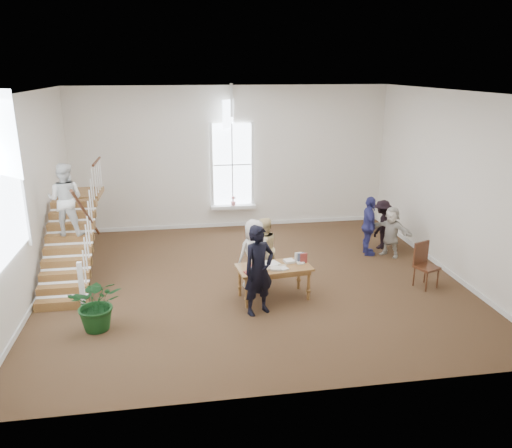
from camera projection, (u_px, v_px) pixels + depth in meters
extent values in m
plane|color=#46321B|center=(253.00, 280.00, 12.29)|extent=(10.00, 10.00, 0.00)
plane|color=silver|center=(232.00, 158.00, 15.85)|extent=(10.00, 0.00, 10.00)
plane|color=silver|center=(299.00, 264.00, 7.37)|extent=(10.00, 0.00, 10.00)
plane|color=silver|center=(27.00, 200.00, 10.87)|extent=(0.00, 9.00, 9.00)
plane|color=silver|center=(452.00, 184.00, 12.35)|extent=(0.00, 9.00, 9.00)
plane|color=white|center=(253.00, 92.00, 10.93)|extent=(10.00, 10.00, 0.00)
cube|color=white|center=(233.00, 207.00, 16.15)|extent=(1.45, 0.28, 0.10)
plane|color=white|center=(232.00, 165.00, 15.85)|extent=(2.60, 0.00, 2.60)
plane|color=white|center=(231.00, 114.00, 15.37)|extent=(0.60, 0.60, 0.85)
plane|color=white|center=(5.00, 202.00, 9.36)|extent=(0.00, 2.40, 2.40)
cube|color=white|center=(233.00, 224.00, 16.48)|extent=(10.00, 0.04, 0.12)
imported|color=pink|center=(233.00, 201.00, 16.06)|extent=(0.17, 0.17, 0.30)
cube|color=brown|center=(62.00, 304.00, 10.86)|extent=(1.10, 0.30, 0.20)
cube|color=brown|center=(63.00, 289.00, 11.08)|extent=(1.10, 0.30, 0.20)
cube|color=brown|center=(65.00, 276.00, 11.31)|extent=(1.10, 0.30, 0.20)
cube|color=brown|center=(67.00, 263.00, 11.53)|extent=(1.10, 0.30, 0.20)
cube|color=brown|center=(68.00, 250.00, 11.75)|extent=(1.10, 0.30, 0.20)
cube|color=brown|center=(70.00, 238.00, 11.97)|extent=(1.10, 0.30, 0.20)
cube|color=brown|center=(71.00, 226.00, 12.19)|extent=(1.10, 0.30, 0.20)
cube|color=brown|center=(73.00, 215.00, 12.42)|extent=(1.10, 0.30, 0.20)
cube|color=brown|center=(74.00, 204.00, 12.64)|extent=(1.10, 0.30, 0.20)
cube|color=brown|center=(80.00, 194.00, 13.48)|extent=(1.10, 1.20, 0.12)
cube|color=white|center=(82.00, 286.00, 10.66)|extent=(0.10, 0.10, 1.10)
cylinder|color=#3C2310|center=(87.00, 215.00, 11.57)|extent=(0.07, 2.74, 1.86)
imported|color=silver|center=(65.00, 199.00, 11.68)|extent=(0.94, 0.79, 1.72)
cube|color=brown|center=(274.00, 267.00, 11.15)|extent=(1.73, 1.02, 0.05)
cube|color=brown|center=(274.00, 271.00, 11.17)|extent=(1.59, 0.88, 0.10)
cylinder|color=brown|center=(247.00, 293.00, 10.79)|extent=(0.07, 0.07, 0.72)
cylinder|color=brown|center=(309.00, 285.00, 11.17)|extent=(0.07, 0.07, 0.72)
cylinder|color=brown|center=(239.00, 282.00, 11.36)|extent=(0.07, 0.07, 0.72)
cylinder|color=brown|center=(299.00, 275.00, 11.74)|extent=(0.07, 0.07, 0.72)
cube|color=silver|center=(274.00, 263.00, 11.25)|extent=(0.31, 0.35, 0.04)
cube|color=beige|center=(269.00, 263.00, 11.30)|extent=(0.27, 0.32, 0.03)
cube|color=tan|center=(266.00, 268.00, 10.99)|extent=(0.22, 0.26, 0.03)
cube|color=silver|center=(283.00, 269.00, 10.97)|extent=(0.24, 0.24, 0.03)
cube|color=#4C5972|center=(252.00, 269.00, 10.92)|extent=(0.21, 0.24, 0.04)
cube|color=maroon|center=(250.00, 273.00, 10.75)|extent=(0.25, 0.30, 0.03)
cube|color=white|center=(274.00, 266.00, 11.11)|extent=(0.18, 0.20, 0.03)
cube|color=#BFB299|center=(260.00, 268.00, 10.97)|extent=(0.33, 0.36, 0.05)
cube|color=silver|center=(300.00, 261.00, 11.39)|extent=(0.18, 0.30, 0.04)
cube|color=beige|center=(275.00, 269.00, 10.96)|extent=(0.25, 0.25, 0.05)
cube|color=tan|center=(283.00, 267.00, 11.06)|extent=(0.17, 0.28, 0.03)
cube|color=silver|center=(289.00, 261.00, 11.36)|extent=(0.26, 0.26, 0.06)
cube|color=#4C5972|center=(260.00, 270.00, 10.84)|extent=(0.21, 0.23, 0.06)
cube|color=maroon|center=(253.00, 266.00, 11.11)|extent=(0.22, 0.24, 0.02)
cube|color=white|center=(270.00, 264.00, 11.20)|extent=(0.27, 0.30, 0.04)
cube|color=#BFB299|center=(300.00, 263.00, 11.32)|extent=(0.18, 0.24, 0.03)
imported|color=black|center=(259.00, 270.00, 10.40)|extent=(0.84, 0.72, 1.95)
imported|color=beige|center=(254.00, 255.00, 11.63)|extent=(0.96, 0.78, 1.69)
imported|color=beige|center=(263.00, 249.00, 12.16)|extent=(0.95, 0.88, 1.57)
imported|color=navy|center=(369.00, 226.00, 13.76)|extent=(0.57, 1.03, 1.66)
imported|color=black|center=(382.00, 224.00, 14.31)|extent=(1.00, 1.04, 1.42)
imported|color=beige|center=(391.00, 232.00, 13.70)|extent=(1.17, 1.26, 1.41)
imported|color=#133D17|center=(98.00, 303.00, 9.85)|extent=(1.02, 0.89, 1.13)
cube|color=#3C2310|center=(427.00, 267.00, 11.78)|extent=(0.61, 0.61, 0.06)
cube|color=#3C2310|center=(421.00, 253.00, 11.86)|extent=(0.45, 0.22, 0.56)
cylinder|color=#3C2310|center=(427.00, 282.00, 11.60)|extent=(0.04, 0.04, 0.49)
cylinder|color=#3C2310|center=(438.00, 278.00, 11.79)|extent=(0.04, 0.04, 0.49)
cylinder|color=#3C2310|center=(414.00, 276.00, 11.91)|extent=(0.04, 0.04, 0.49)
cylinder|color=#3C2310|center=(425.00, 273.00, 12.10)|extent=(0.04, 0.04, 0.49)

